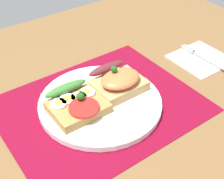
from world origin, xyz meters
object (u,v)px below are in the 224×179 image
Objects in this scene: sandwich_salmon at (118,81)px; napkin at (202,59)px; plate at (100,103)px; sandwich_egg_tomato at (77,104)px; fork at (203,57)px.

sandwich_salmon reaches higher than napkin.
napkin is at bearing -2.97° from sandwich_salmon.
plate is at bearing 179.36° from napkin.
plate is at bearing -3.91° from sandwich_egg_tomato.
fork is at bearing 19.21° from napkin.
plate is 2.40× the size of sandwich_egg_tomato.
sandwich_egg_tomato is 1.00× the size of sandwich_salmon.
fork is (25.65, -1.18, -2.99)cm from sandwich_salmon.
sandwich_salmon is at bearing 177.03° from napkin.
sandwich_salmon is 25.85cm from fork.
fork is at bearing -2.65° from sandwich_salmon.
sandwich_salmon is (10.42, 0.62, 0.73)cm from sandwich_egg_tomato.
sandwich_salmon is 25.55cm from napkin.
napkin is at bearing -160.79° from fork.
napkin is at bearing -0.64° from plate.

